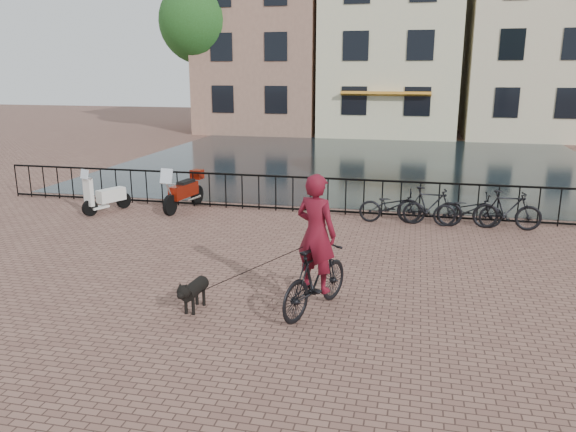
% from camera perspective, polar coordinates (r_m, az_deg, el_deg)
% --- Properties ---
extents(ground, '(100.00, 100.00, 0.00)m').
position_cam_1_polar(ground, '(8.47, -4.64, -12.97)').
color(ground, brown).
rests_on(ground, ground).
extents(canal_water, '(20.00, 20.00, 0.00)m').
position_cam_1_polar(canal_water, '(24.86, 7.39, 5.47)').
color(canal_water, black).
rests_on(canal_water, ground).
extents(railing, '(20.00, 0.05, 1.02)m').
position_cam_1_polar(railing, '(15.69, 4.07, 2.05)').
color(railing, black).
rests_on(railing, ground).
extents(canal_house_left, '(7.50, 9.00, 12.80)m').
position_cam_1_polar(canal_house_left, '(38.49, -2.04, 18.35)').
color(canal_house_left, '#875F4E').
rests_on(canal_house_left, ground).
extents(canal_house_mid, '(8.00, 9.50, 11.80)m').
position_cam_1_polar(canal_house_mid, '(37.23, 10.54, 17.47)').
color(canal_house_mid, beige).
rests_on(canal_house_mid, ground).
extents(canal_house_right, '(7.00, 9.00, 13.30)m').
position_cam_1_polar(canal_house_right, '(37.75, 23.42, 17.67)').
color(canal_house_right, beige).
rests_on(canal_house_right, ground).
extents(tree_far_left, '(5.04, 5.04, 9.27)m').
position_cam_1_polar(tree_far_left, '(36.75, -8.90, 18.88)').
color(tree_far_left, black).
rests_on(tree_far_left, ground).
extents(cyclist, '(1.27, 2.06, 2.73)m').
position_cam_1_polar(cyclist, '(9.18, 2.84, -3.68)').
color(cyclist, black).
rests_on(cyclist, ground).
extents(dog, '(0.36, 0.91, 0.60)m').
position_cam_1_polar(dog, '(9.60, -9.46, -7.71)').
color(dog, black).
rests_on(dog, ground).
extents(motorcycle, '(0.74, 1.94, 1.35)m').
position_cam_1_polar(motorcycle, '(16.34, -10.57, 2.96)').
color(motorcycle, maroon).
rests_on(motorcycle, ground).
extents(scooter, '(0.96, 1.48, 1.34)m').
position_cam_1_polar(scooter, '(16.61, -18.00, 2.64)').
color(scooter, silver).
rests_on(scooter, ground).
extents(parked_bike_0, '(1.75, 0.70, 0.90)m').
position_cam_1_polar(parked_bike_0, '(14.96, 10.53, 1.00)').
color(parked_bike_0, black).
rests_on(parked_bike_0, ground).
extents(parked_bike_1, '(1.70, 0.62, 1.00)m').
position_cam_1_polar(parked_bike_1, '(14.94, 14.18, 0.97)').
color(parked_bike_1, black).
rests_on(parked_bike_1, ground).
extents(parked_bike_2, '(1.76, 0.75, 0.90)m').
position_cam_1_polar(parked_bike_2, '(15.01, 17.79, 0.58)').
color(parked_bike_2, black).
rests_on(parked_bike_2, ground).
extents(parked_bike_3, '(1.67, 0.50, 1.00)m').
position_cam_1_polar(parked_bike_3, '(15.12, 21.39, 0.56)').
color(parked_bike_3, black).
rests_on(parked_bike_3, ground).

